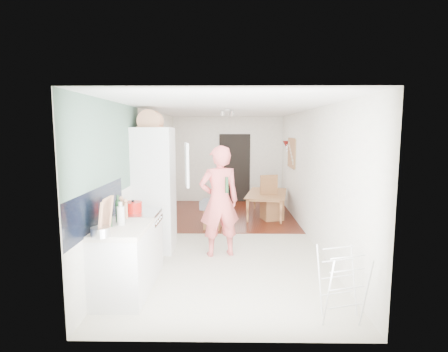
{
  "coord_description": "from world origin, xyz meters",
  "views": [
    {
      "loc": [
        0.02,
        -6.74,
        2.1
      ],
      "look_at": [
        -0.07,
        0.2,
        1.19
      ],
      "focal_mm": 28.0,
      "sensor_mm": 36.0,
      "label": 1
    }
  ],
  "objects_px": {
    "drying_rack": "(342,286)",
    "stool": "(213,219)",
    "dining_table": "(268,206)",
    "dining_chair": "(272,198)",
    "person": "(219,191)"
  },
  "relations": [
    {
      "from": "dining_chair",
      "to": "drying_rack",
      "type": "bearing_deg",
      "value": -102.07
    },
    {
      "from": "dining_table",
      "to": "drying_rack",
      "type": "xyz_separation_m",
      "value": [
        0.28,
        -4.79,
        0.16
      ]
    },
    {
      "from": "stool",
      "to": "drying_rack",
      "type": "xyz_separation_m",
      "value": [
        1.59,
        -3.62,
        0.18
      ]
    },
    {
      "from": "dining_table",
      "to": "stool",
      "type": "relative_size",
      "value": 3.13
    },
    {
      "from": "stool",
      "to": "drying_rack",
      "type": "height_order",
      "value": "drying_rack"
    },
    {
      "from": "drying_rack",
      "to": "stool",
      "type": "bearing_deg",
      "value": 97.42
    },
    {
      "from": "person",
      "to": "dining_table",
      "type": "distance_m",
      "value": 3.08
    },
    {
      "from": "dining_table",
      "to": "dining_chair",
      "type": "height_order",
      "value": "dining_chair"
    },
    {
      "from": "drying_rack",
      "to": "person",
      "type": "bearing_deg",
      "value": 108.03
    },
    {
      "from": "dining_chair",
      "to": "drying_rack",
      "type": "distance_m",
      "value": 4.44
    },
    {
      "from": "person",
      "to": "drying_rack",
      "type": "xyz_separation_m",
      "value": [
        1.4,
        -2.05,
        -0.69
      ]
    },
    {
      "from": "stool",
      "to": "drying_rack",
      "type": "bearing_deg",
      "value": -66.3
    },
    {
      "from": "person",
      "to": "stool",
      "type": "xyz_separation_m",
      "value": [
        -0.19,
        1.56,
        -0.87
      ]
    },
    {
      "from": "dining_chair",
      "to": "stool",
      "type": "bearing_deg",
      "value": -164.18
    },
    {
      "from": "person",
      "to": "dining_chair",
      "type": "bearing_deg",
      "value": -130.84
    }
  ]
}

